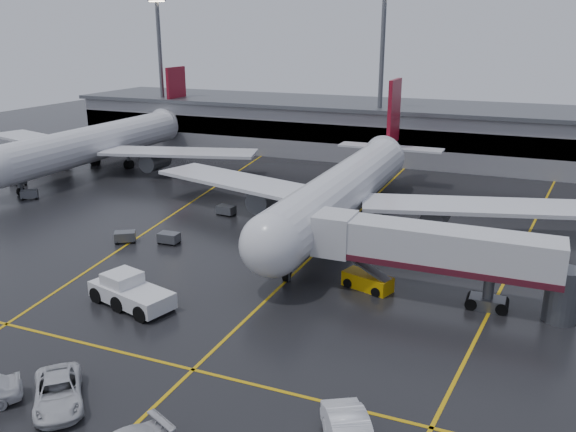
% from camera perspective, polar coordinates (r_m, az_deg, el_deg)
% --- Properties ---
extents(ground, '(220.00, 220.00, 0.00)m').
position_cam_1_polar(ground, '(56.48, 2.66, -3.55)').
color(ground, black).
rests_on(ground, ground).
extents(apron_line_centre, '(0.25, 90.00, 0.02)m').
position_cam_1_polar(apron_line_centre, '(56.47, 2.66, -3.54)').
color(apron_line_centre, gold).
rests_on(apron_line_centre, ground).
extents(apron_line_stop, '(60.00, 0.25, 0.02)m').
position_cam_1_polar(apron_line_stop, '(38.61, -9.07, -14.31)').
color(apron_line_stop, gold).
rests_on(apron_line_stop, ground).
extents(apron_line_left, '(9.99, 69.35, 0.02)m').
position_cam_1_polar(apron_line_left, '(73.49, -9.36, 1.23)').
color(apron_line_left, gold).
rests_on(apron_line_left, ground).
extents(apron_line_right, '(7.57, 69.64, 0.02)m').
position_cam_1_polar(apron_line_right, '(62.91, 21.55, -2.57)').
color(apron_line_right, gold).
rests_on(apron_line_right, ground).
extents(terminal, '(122.00, 19.00, 8.60)m').
position_cam_1_polar(terminal, '(100.43, 12.29, 7.91)').
color(terminal, gray).
rests_on(terminal, ground).
extents(light_mast_left, '(3.00, 1.20, 25.45)m').
position_cam_1_polar(light_mast_left, '(111.31, -12.09, 14.08)').
color(light_mast_left, '#595B60').
rests_on(light_mast_left, ground).
extents(light_mast_mid, '(3.00, 1.20, 25.45)m').
position_cam_1_polar(light_mast_mid, '(94.61, 8.93, 13.73)').
color(light_mast_mid, '#595B60').
rests_on(light_mast_mid, ground).
extents(main_airliner, '(48.80, 45.60, 14.10)m').
position_cam_1_polar(main_airliner, '(63.98, 5.72, 2.86)').
color(main_airliner, silver).
rests_on(main_airliner, ground).
extents(second_airliner, '(48.80, 45.60, 14.10)m').
position_cam_1_polar(second_airliner, '(94.53, -17.17, 6.89)').
color(second_airliner, silver).
rests_on(second_airliner, ground).
extents(jet_bridge, '(19.90, 3.40, 6.05)m').
position_cam_1_polar(jet_bridge, '(46.92, 13.89, -3.38)').
color(jet_bridge, silver).
rests_on(jet_bridge, ground).
extents(pushback_tractor, '(7.57, 4.63, 2.53)m').
position_cam_1_polar(pushback_tractor, '(47.36, -14.88, -7.09)').
color(pushback_tractor, silver).
rests_on(pushback_tractor, ground).
extents(belt_loader, '(4.39, 2.93, 2.57)m').
position_cam_1_polar(belt_loader, '(49.12, 7.61, -6.20)').
color(belt_loader, '#D29808').
rests_on(belt_loader, ground).
extents(service_van_a, '(5.64, 5.81, 1.54)m').
position_cam_1_polar(service_van_a, '(37.06, -21.12, -15.46)').
color(service_van_a, silver).
rests_on(service_van_a, ground).
extents(baggage_cart_a, '(2.07, 1.40, 1.12)m').
position_cam_1_polar(baggage_cart_a, '(59.80, -11.32, -2.04)').
color(baggage_cart_a, '#595B60').
rests_on(baggage_cart_a, ground).
extents(baggage_cart_b, '(2.39, 2.19, 1.12)m').
position_cam_1_polar(baggage_cart_b, '(61.16, -15.32, -1.89)').
color(baggage_cart_b, '#595B60').
rests_on(baggage_cart_b, ground).
extents(baggage_cart_c, '(2.11, 1.48, 1.12)m').
position_cam_1_polar(baggage_cart_c, '(68.04, -5.94, 0.60)').
color(baggage_cart_c, '#595B60').
rests_on(baggage_cart_c, ground).
extents(baggage_cart_d, '(2.02, 1.33, 1.12)m').
position_cam_1_polar(baggage_cart_d, '(88.85, -24.42, 3.10)').
color(baggage_cart_d, '#595B60').
rests_on(baggage_cart_d, ground).
extents(baggage_cart_e, '(2.37, 2.28, 1.12)m').
position_cam_1_polar(baggage_cart_e, '(80.93, -23.50, 1.94)').
color(baggage_cart_e, '#595B60').
rests_on(baggage_cart_e, ground).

